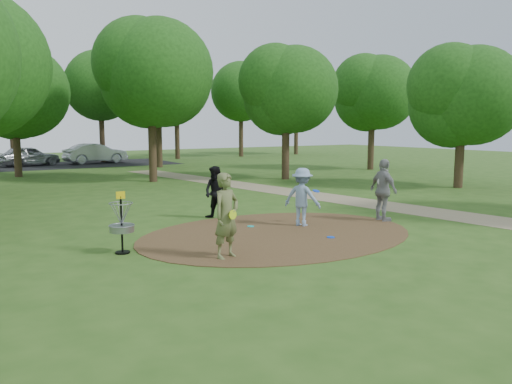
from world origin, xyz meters
TOP-DOWN VIEW (x-y plane):
  - ground at (0.00, 0.00)m, footprint 100.00×100.00m
  - dirt_clearing at (0.00, 0.00)m, footprint 8.40×8.40m
  - footpath at (6.50, 2.00)m, footprint 7.55×39.89m
  - parking_lot at (2.00, 30.00)m, footprint 14.00×8.00m
  - player_observer_with_disc at (-2.55, -1.48)m, footprint 0.85×0.68m
  - player_throwing_with_disc at (1.31, 0.57)m, footprint 1.29×1.36m
  - player_walking_with_disc at (-0.40, 3.07)m, footprint 0.98×1.07m
  - player_waiting_with_disc at (4.05, -0.23)m, footprint 0.65×1.26m
  - disc_ground_cyan at (-0.15, 1.27)m, footprint 0.22×0.22m
  - disc_ground_blue at (0.93, -1.23)m, footprint 0.22×0.22m
  - disc_ground_red at (-0.76, 1.56)m, footprint 0.22×0.22m
  - car_left at (-2.13, 30.58)m, footprint 4.88×2.95m
  - car_right at (3.00, 30.54)m, footprint 5.21×2.39m
  - disc_golf_basket at (-4.50, 0.30)m, footprint 0.63×0.63m
  - tree_ring at (1.33, 11.16)m, footprint 36.78×45.72m

SIDE VIEW (x-z plane):
  - ground at x=0.00m, z-range 0.00..0.00m
  - parking_lot at x=2.00m, z-range 0.00..0.01m
  - footpath at x=6.50m, z-range 0.00..0.01m
  - dirt_clearing at x=0.00m, z-range 0.00..0.02m
  - disc_ground_cyan at x=-0.15m, z-range 0.02..0.04m
  - disc_ground_blue at x=0.93m, z-range 0.02..0.04m
  - disc_ground_red at x=-0.76m, z-range 0.02..0.04m
  - car_left at x=-2.13m, z-range 0.00..1.55m
  - car_right at x=3.00m, z-range 0.00..1.65m
  - disc_golf_basket at x=-4.50m, z-range 0.10..1.64m
  - player_walking_with_disc at x=-0.40m, z-range 0.00..1.79m
  - player_throwing_with_disc at x=1.31m, z-range 0.00..1.83m
  - player_observer_with_disc at x=-2.55m, z-range 0.00..2.04m
  - player_waiting_with_disc at x=4.05m, z-range 0.00..2.06m
  - tree_ring at x=1.33m, z-range 0.42..10.22m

